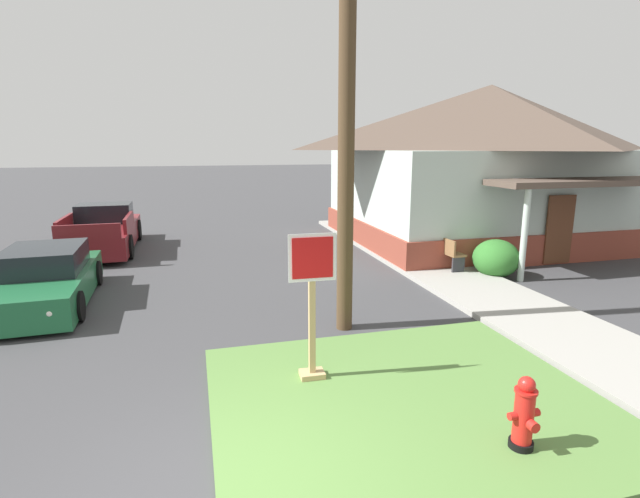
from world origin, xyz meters
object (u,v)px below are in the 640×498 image
Objects in this scene: fire_hydrant at (524,415)px; street_bench at (444,250)px; utility_pole at (347,83)px; parked_sedan_green at (45,280)px; manhole_cover at (247,363)px; pickup_truck_maroon at (103,232)px; stop_sign at (312,311)px.

street_bench is at bearing 66.91° from fire_hydrant.
utility_pole is at bearing 100.71° from fire_hydrant.
utility_pole is (5.92, -3.03, 3.95)m from parked_sedan_green.
utility_pole is (1.98, 1.03, 4.49)m from manhole_cover.
pickup_truck_maroon is 0.61× the size of utility_pole.
street_bench is at bearing 40.33° from utility_pole.
utility_pole is at bearing -27.11° from parked_sedan_green.
manhole_cover is (-2.77, 3.11, -0.48)m from fire_hydrant.
pickup_truck_maroon reaches higher than fire_hydrant.
parked_sedan_green is 7.74m from utility_pole.
street_bench is (9.64, -5.33, -0.03)m from pickup_truck_maroon.
parked_sedan_green is 2.87× the size of street_bench.
manhole_cover is at bearing -69.41° from pickup_truck_maroon.
fire_hydrant is 4.19m from manhole_cover.
manhole_cover is at bearing -152.54° from utility_pole.
utility_pole reaches higher than parked_sedan_green.
fire_hydrant is at bearing -79.29° from utility_pole.
pickup_truck_maroon is at bearing 113.12° from stop_sign.
fire_hydrant is at bearing -49.74° from stop_sign.
fire_hydrant is 2.99m from stop_sign.
stop_sign is 6.92m from parked_sedan_green.
street_bench is (5.10, 5.30, -0.53)m from stop_sign.
street_bench is at bearing 46.10° from stop_sign.
street_bench is (9.92, 0.36, 0.04)m from parked_sedan_green.
utility_pole is at bearing 27.46° from manhole_cover.
fire_hydrant is 1.24× the size of manhole_cover.
fire_hydrant is 0.58× the size of street_bench.
parked_sedan_green is 9.92m from street_bench.
parked_sedan_green is (-6.70, 7.17, 0.05)m from fire_hydrant.
stop_sign reaches higher than fire_hydrant.
utility_pole is (1.11, 1.91, 3.38)m from stop_sign.
parked_sedan_green is at bearing -177.91° from street_bench.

